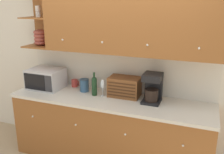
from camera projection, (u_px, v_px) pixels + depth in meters
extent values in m
plane|color=tan|center=(117.00, 147.00, 3.84)|extent=(24.00, 24.00, 0.00)
cube|color=silver|center=(119.00, 64.00, 3.49)|extent=(5.06, 0.06, 2.60)
cube|color=#935628|center=(109.00, 131.00, 3.42)|extent=(2.66, 0.65, 0.88)
cube|color=silver|center=(109.00, 100.00, 3.27)|extent=(2.68, 0.68, 0.04)
sphere|color=white|center=(33.00, 116.00, 3.41)|extent=(0.03, 0.03, 0.03)
sphere|color=white|center=(76.00, 125.00, 3.18)|extent=(0.03, 0.03, 0.03)
sphere|color=white|center=(125.00, 134.00, 2.95)|extent=(0.03, 0.03, 0.03)
sphere|color=white|center=(183.00, 146.00, 2.73)|extent=(0.03, 0.03, 0.03)
cube|color=silver|center=(118.00, 71.00, 3.48)|extent=(2.66, 0.01, 0.59)
cube|color=#935628|center=(129.00, 19.00, 3.03)|extent=(2.24, 0.37, 0.86)
cube|color=#935628|center=(46.00, 16.00, 3.65)|extent=(0.42, 0.02, 0.86)
cube|color=#935628|center=(41.00, 46.00, 3.61)|extent=(0.42, 0.37, 0.02)
cube|color=#935628|center=(39.00, 18.00, 3.50)|extent=(0.42, 0.37, 0.02)
sphere|color=white|center=(63.00, 40.00, 3.23)|extent=(0.03, 0.03, 0.03)
sphere|color=white|center=(102.00, 42.00, 3.04)|extent=(0.03, 0.03, 0.03)
sphere|color=white|center=(147.00, 45.00, 2.85)|extent=(0.03, 0.03, 0.03)
sphere|color=white|center=(199.00, 48.00, 2.65)|extent=(0.03, 0.03, 0.03)
ellipsoid|color=#9E473D|center=(41.00, 43.00, 3.60)|extent=(0.18, 0.18, 0.08)
ellipsoid|color=#9E473D|center=(40.00, 39.00, 3.58)|extent=(0.18, 0.18, 0.08)
ellipsoid|color=#9E473D|center=(40.00, 36.00, 3.57)|extent=(0.18, 0.18, 0.08)
ellipsoid|color=#9E473D|center=(40.00, 32.00, 3.55)|extent=(0.18, 0.18, 0.08)
cylinder|color=silver|center=(38.00, 14.00, 3.48)|extent=(0.07, 0.07, 0.07)
cylinder|color=silver|center=(38.00, 8.00, 3.46)|extent=(0.07, 0.07, 0.08)
cube|color=silver|center=(46.00, 78.00, 3.63)|extent=(0.48, 0.39, 0.29)
cube|color=black|center=(34.00, 82.00, 3.48)|extent=(0.34, 0.01, 0.23)
cube|color=#2D2D33|center=(48.00, 84.00, 3.40)|extent=(0.11, 0.01, 0.23)
cylinder|color=#B73D38|center=(75.00, 83.00, 3.71)|extent=(0.09, 0.09, 0.11)
torus|color=#B73D38|center=(78.00, 83.00, 3.70)|extent=(0.01, 0.07, 0.07)
cylinder|color=#33567A|center=(84.00, 86.00, 3.51)|extent=(0.13, 0.13, 0.17)
cylinder|color=navy|center=(84.00, 80.00, 3.49)|extent=(0.13, 0.13, 0.01)
cylinder|color=#19381E|center=(94.00, 87.00, 3.36)|extent=(0.07, 0.07, 0.22)
sphere|color=#19381E|center=(94.00, 80.00, 3.33)|extent=(0.07, 0.07, 0.07)
cylinder|color=#19381E|center=(94.00, 75.00, 3.31)|extent=(0.03, 0.03, 0.08)
cylinder|color=silver|center=(103.00, 96.00, 3.36)|extent=(0.06, 0.06, 0.01)
cylinder|color=silver|center=(103.00, 92.00, 3.35)|extent=(0.01, 0.01, 0.09)
ellipsoid|color=silver|center=(103.00, 84.00, 3.32)|extent=(0.06, 0.06, 0.13)
cube|color=brown|center=(124.00, 87.00, 3.32)|extent=(0.41, 0.26, 0.26)
cube|color=#432713|center=(121.00, 96.00, 3.23)|extent=(0.38, 0.01, 0.02)
cube|color=#432713|center=(121.00, 93.00, 3.22)|extent=(0.38, 0.01, 0.02)
cube|color=#432713|center=(121.00, 90.00, 3.20)|extent=(0.38, 0.01, 0.02)
cube|color=#432713|center=(121.00, 87.00, 3.19)|extent=(0.38, 0.01, 0.02)
cube|color=#432713|center=(121.00, 84.00, 3.18)|extent=(0.38, 0.01, 0.02)
cube|color=black|center=(151.00, 101.00, 3.15)|extent=(0.22, 0.26, 0.03)
cylinder|color=black|center=(151.00, 95.00, 3.11)|extent=(0.17, 0.17, 0.15)
cube|color=black|center=(154.00, 86.00, 3.19)|extent=(0.22, 0.06, 0.38)
cube|color=black|center=(153.00, 77.00, 3.06)|extent=(0.22, 0.26, 0.08)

